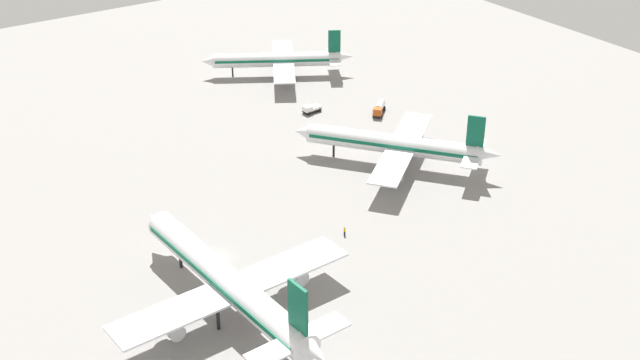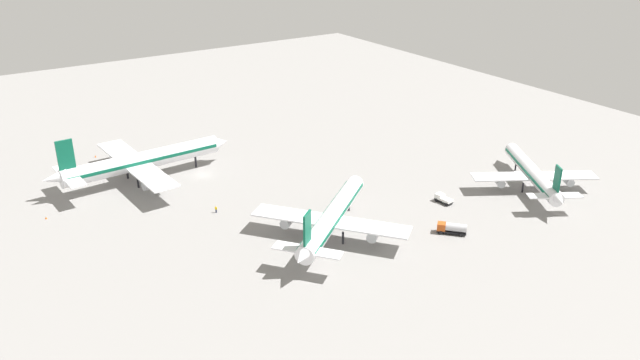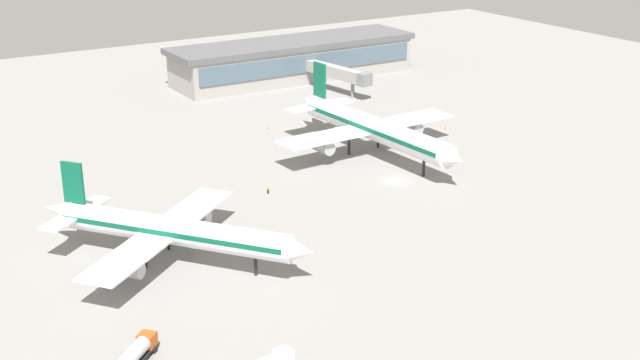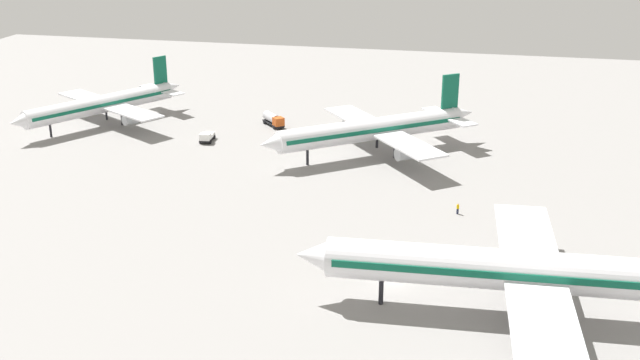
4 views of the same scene
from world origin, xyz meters
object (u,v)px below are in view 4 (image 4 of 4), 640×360
(pushback_tractor, at_px, (207,137))
(ground_crew_worker, at_px, (458,209))
(airplane_distant, at_px, (103,104))
(fuel_truck, at_px, (273,119))
(airplane_at_gate, at_px, (520,271))
(airplane_taxiing, at_px, (374,129))

(pushback_tractor, bearing_deg, ground_crew_worker, 57.22)
(airplane_distant, distance_m, fuel_truck, 34.25)
(airplane_distant, xyz_separation_m, pushback_tractor, (-6.27, -24.11, -3.31))
(pushback_tractor, relative_size, ground_crew_worker, 2.73)
(airplane_at_gate, distance_m, airplane_distant, 99.19)
(airplane_distant, xyz_separation_m, fuel_truck, (6.40, -33.52, -2.90))
(airplane_taxiing, distance_m, pushback_tractor, 32.08)
(fuel_truck, relative_size, pushback_tractor, 1.30)
(airplane_at_gate, xyz_separation_m, fuel_truck, (65.18, 46.37, -4.07))
(airplane_taxiing, bearing_deg, fuel_truck, -68.83)
(ground_crew_worker, bearing_deg, pushback_tractor, 113.85)
(airplane_at_gate, bearing_deg, pushback_tractor, -46.43)
(airplane_taxiing, xyz_separation_m, pushback_tractor, (0.69, 31.85, -3.78))
(airplane_distant, height_order, pushback_tractor, airplane_distant)
(airplane_taxiing, height_order, fuel_truck, airplane_taxiing)
(airplane_at_gate, height_order, airplane_distant, airplane_at_gate)
(airplane_distant, height_order, ground_crew_worker, airplane_distant)
(airplane_at_gate, relative_size, airplane_distant, 1.42)
(airplane_at_gate, bearing_deg, airplane_taxiing, -68.37)
(airplane_taxiing, relative_size, fuel_truck, 6.07)
(airplane_at_gate, xyz_separation_m, airplane_taxiing, (51.81, 23.93, -0.71))
(ground_crew_worker, bearing_deg, airplane_at_gate, -112.71)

